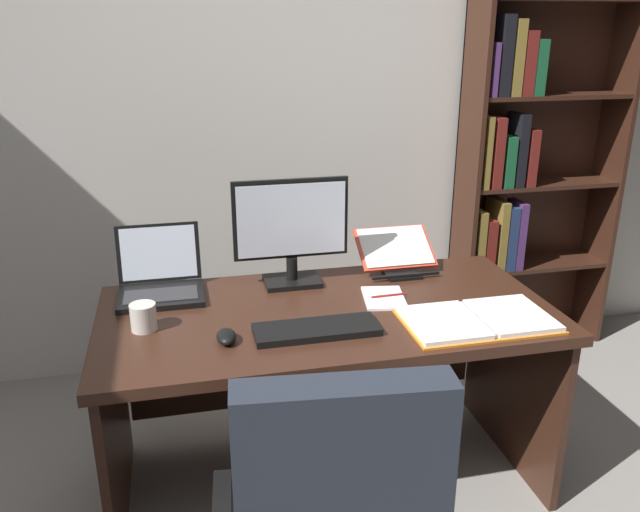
{
  "coord_description": "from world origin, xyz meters",
  "views": [
    {
      "loc": [
        -0.48,
        -1.26,
        1.71
      ],
      "look_at": [
        -0.02,
        0.75,
        0.97
      ],
      "focal_mm": 36.03,
      "sensor_mm": 36.0,
      "label": 1
    }
  ],
  "objects": [
    {
      "name": "wall_back",
      "position": [
        0.0,
        1.93,
        1.25
      ],
      "size": [
        5.07,
        0.12,
        2.5
      ],
      "primitive_type": "cube",
      "color": "beige",
      "rests_on": "ground"
    },
    {
      "name": "desk",
      "position": [
        0.02,
        0.88,
        0.54
      ],
      "size": [
        1.63,
        0.81,
        0.74
      ],
      "color": "#381E14",
      "rests_on": "ground"
    },
    {
      "name": "bookshelf",
      "position": [
        1.29,
        1.73,
        1.18
      ],
      "size": [
        0.85,
        0.27,
        2.29
      ],
      "color": "#381E14",
      "rests_on": "ground"
    },
    {
      "name": "monitor",
      "position": [
        -0.06,
        1.07,
        0.95
      ],
      "size": [
        0.45,
        0.16,
        0.42
      ],
      "color": "black",
      "rests_on": "desk"
    },
    {
      "name": "laptop",
      "position": [
        -0.56,
        1.08,
        0.79
      ],
      "size": [
        0.32,
        0.29,
        0.25
      ],
      "color": "black",
      "rests_on": "desk"
    },
    {
      "name": "keyboard",
      "position": [
        -0.06,
        0.62,
        0.75
      ],
      "size": [
        0.42,
        0.15,
        0.02
      ],
      "primitive_type": "cube",
      "color": "black",
      "rests_on": "desk"
    },
    {
      "name": "computer_mouse",
      "position": [
        -0.36,
        0.62,
        0.76
      ],
      "size": [
        0.06,
        0.1,
        0.04
      ],
      "primitive_type": "ellipsoid",
      "color": "black",
      "rests_on": "desk"
    },
    {
      "name": "reading_stand_with_book",
      "position": [
        0.4,
        1.13,
        0.82
      ],
      "size": [
        0.32,
        0.26,
        0.15
      ],
      "color": "black",
      "rests_on": "desk"
    },
    {
      "name": "open_binder",
      "position": [
        0.5,
        0.57,
        0.75
      ],
      "size": [
        0.52,
        0.31,
        0.02
      ],
      "rotation": [
        0.0,
        0.0,
        0.0
      ],
      "color": "orange",
      "rests_on": "desk"
    },
    {
      "name": "notepad",
      "position": [
        0.25,
        0.84,
        0.75
      ],
      "size": [
        0.18,
        0.23,
        0.01
      ],
      "primitive_type": "cube",
      "rotation": [
        0.0,
        0.0,
        -0.17
      ],
      "color": "white",
      "rests_on": "desk"
    },
    {
      "name": "pen",
      "position": [
        0.27,
        0.84,
        0.75
      ],
      "size": [
        0.14,
        0.01,
        0.01
      ],
      "primitive_type": "cylinder",
      "rotation": [
        0.0,
        1.57,
        0.04
      ],
      "color": "maroon",
      "rests_on": "notepad"
    },
    {
      "name": "coffee_mug",
      "position": [
        -0.62,
        0.78,
        0.79
      ],
      "size": [
        0.09,
        0.09,
        0.09
      ],
      "primitive_type": "cylinder",
      "color": "silver",
      "rests_on": "desk"
    }
  ]
}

